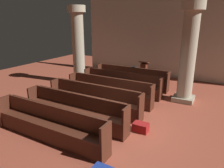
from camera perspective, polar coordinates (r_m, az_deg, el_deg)
ground_plane at (r=6.49m, az=1.36°, el=-10.52°), size 19.20×19.20×0.00m
back_wall at (r=11.50m, az=16.12°, el=12.80°), size 10.00×0.16×4.50m
pew_row_0 at (r=9.71m, az=5.29°, el=2.06°), size 3.50×0.46×0.90m
pew_row_1 at (r=8.80m, az=2.54°, el=0.51°), size 3.50×0.46×0.90m
pew_row_2 at (r=7.94m, az=-0.83°, el=-1.38°), size 3.50×0.47×0.90m
pew_row_3 at (r=7.11m, az=-5.00°, el=-3.72°), size 3.50×0.46×0.90m
pew_row_4 at (r=6.35m, az=-10.26°, el=-6.61°), size 3.50×0.46×0.90m
pew_row_5 at (r=5.67m, az=-16.94°, el=-10.16°), size 3.50×0.47×0.90m
pillar_aisle_side at (r=8.12m, az=20.29°, el=8.23°), size 0.82×0.82×3.65m
pillar_far_side at (r=10.11m, az=-9.30°, el=10.66°), size 0.82×0.82×3.65m
lectern at (r=10.51m, az=8.68°, el=2.94°), size 0.48×0.45×1.08m
hymn_book at (r=9.75m, az=6.11°, el=4.70°), size 0.13×0.21×0.03m
kneeler_box_red at (r=6.02m, az=7.89°, el=-11.72°), size 0.42×0.29×0.25m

